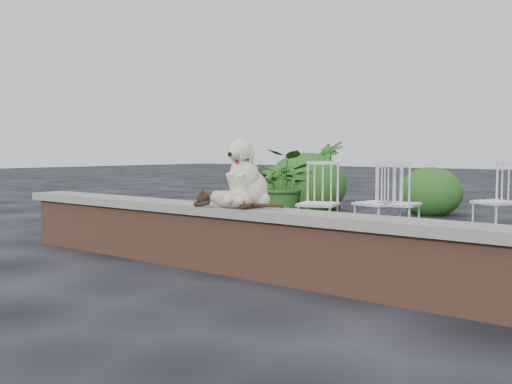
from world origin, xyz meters
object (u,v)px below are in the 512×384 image
Objects in this scene: chair_c at (399,203)px; potted_plant_b at (327,176)px; chair_d at (496,201)px; chair_b at (377,202)px; dog at (249,173)px; potted_plant_a at (284,184)px; chair_a at (318,203)px; cat at (230,198)px.

potted_plant_b reaches higher than chair_c.
chair_c and chair_d have the same top height.
potted_plant_b is (-2.53, 2.83, 0.14)m from chair_b.
potted_plant_a is at bearing 116.27° from dog.
potted_plant_b is at bearing 109.55° from dog.
chair_b is 0.77× the size of potted_plant_b.
chair_d is (0.78, 0.95, 0.00)m from chair_c.
potted_plant_a is at bearing 116.92° from chair_a.
chair_a reaches higher than cat.
cat is at bearing 75.24° from chair_c.
chair_d is at bearing 27.87° from chair_a.
dog is at bearing -56.98° from potted_plant_a.
chair_d is at bearing -5.58° from potted_plant_a.
chair_b is 0.88× the size of potted_plant_a.
potted_plant_a reaches higher than chair_a.
potted_plant_b is (-2.75, 2.74, 0.14)m from chair_c.
chair_c is 1.23m from chair_d.
cat is 2.57m from chair_c.
potted_plant_a is (-3.38, 0.33, 0.07)m from chair_d.
chair_c is at bearing 78.22° from dog.
potted_plant_b reaches higher than potted_plant_a.
potted_plant_b is (-2.54, 5.13, -0.27)m from dog.
chair_d is at bearing -26.85° from potted_plant_b.
dog is 1.91m from chair_a.
chair_a is 1.00× the size of chair_b.
dog is at bearing 76.73° from chair_c.
potted_plant_b reaches higher than dog.
potted_plant_a is (-1.90, 1.88, 0.07)m from chair_a.
dog is at bearing -63.69° from potted_plant_b.
potted_plant_b is at bearing 179.40° from chair_d.
potted_plant_a is (-2.39, 3.68, -0.34)m from dog.
chair_a is (-0.49, 1.80, -0.41)m from dog.
potted_plant_b is (-2.46, 5.28, -0.06)m from cat.
dog is 0.63× the size of chair_c.
chair_b is 3.80m from potted_plant_b.
chair_c is (0.29, 2.54, -0.19)m from cat.
chair_a and chair_c have the same top height.
chair_a and chair_d have the same top height.
cat is 1.04× the size of chair_a.
cat is at bearing -78.98° from chair_b.
chair_c is (0.21, 2.39, -0.41)m from dog.
chair_a is 2.14m from chair_d.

